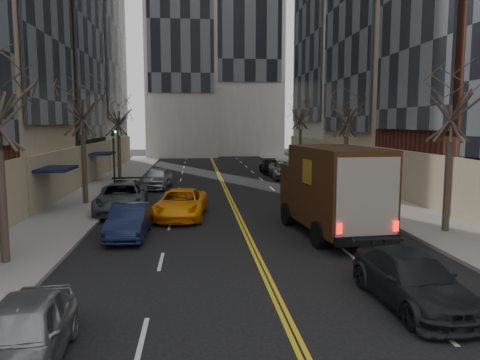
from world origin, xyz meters
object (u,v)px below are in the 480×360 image
object	(u,v)px
observer_sedan	(412,280)
taxi	(181,204)
ups_truck	(332,191)
pedestrian	(292,206)

from	to	relation	value
observer_sedan	taxi	world-z (taller)	taxi
observer_sedan	ups_truck	bearing A→B (deg)	86.20
taxi	observer_sedan	bearing A→B (deg)	-56.35
taxi	pedestrian	size ratio (longest dim) A/B	3.08
pedestrian	taxi	bearing A→B (deg)	49.32
taxi	pedestrian	distance (m)	5.76
ups_truck	pedestrian	bearing A→B (deg)	107.91
ups_truck	pedestrian	size ratio (longest dim) A/B	4.29
ups_truck	pedestrian	xyz separation A→B (m)	(-1.20, 2.73, -1.11)
ups_truck	observer_sedan	world-z (taller)	ups_truck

